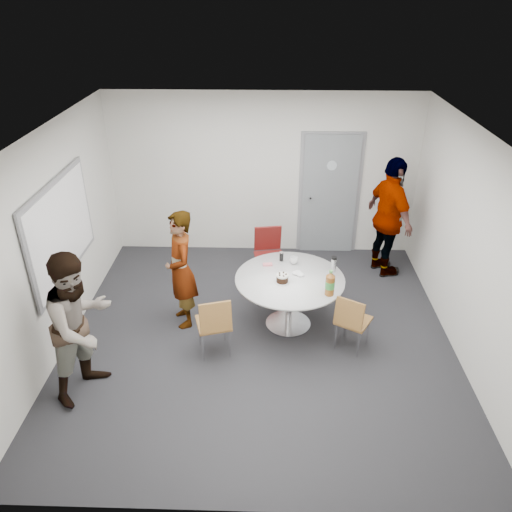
{
  "coord_description": "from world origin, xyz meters",
  "views": [
    {
      "loc": [
        0.11,
        -5.28,
        4.14
      ],
      "look_at": [
        -0.05,
        0.25,
        1.08
      ],
      "focal_mm": 35.0,
      "sensor_mm": 36.0,
      "label": 1
    }
  ],
  "objects_px": {
    "table": "(292,285)",
    "person_main": "(181,270)",
    "chair_near_left": "(214,322)",
    "chair_near_right": "(351,319)",
    "chair_far": "(269,250)",
    "person_left": "(81,325)",
    "door": "(329,195)",
    "person_right": "(389,218)",
    "whiteboard": "(61,229)"
  },
  "relations": [
    {
      "from": "whiteboard",
      "to": "person_left",
      "type": "relative_size",
      "value": 1.08
    },
    {
      "from": "chair_near_right",
      "to": "person_main",
      "type": "xyz_separation_m",
      "value": [
        -2.18,
        0.55,
        0.34
      ]
    },
    {
      "from": "chair_near_right",
      "to": "door",
      "type": "bearing_deg",
      "value": 121.69
    },
    {
      "from": "door",
      "to": "person_main",
      "type": "relative_size",
      "value": 1.29
    },
    {
      "from": "table",
      "to": "chair_near_right",
      "type": "distance_m",
      "value": 0.89
    },
    {
      "from": "table",
      "to": "person_main",
      "type": "distance_m",
      "value": 1.47
    },
    {
      "from": "person_left",
      "to": "person_right",
      "type": "height_order",
      "value": "person_right"
    },
    {
      "from": "table",
      "to": "chair_near_right",
      "type": "relative_size",
      "value": 1.79
    },
    {
      "from": "whiteboard",
      "to": "person_right",
      "type": "bearing_deg",
      "value": 19.3
    },
    {
      "from": "person_main",
      "to": "person_left",
      "type": "xyz_separation_m",
      "value": [
        -0.87,
        -1.31,
        0.06
      ]
    },
    {
      "from": "table",
      "to": "person_left",
      "type": "height_order",
      "value": "person_left"
    },
    {
      "from": "person_main",
      "to": "person_right",
      "type": "xyz_separation_m",
      "value": [
        2.99,
        1.43,
        0.14
      ]
    },
    {
      "from": "chair_near_right",
      "to": "chair_far",
      "type": "relative_size",
      "value": 0.89
    },
    {
      "from": "table",
      "to": "chair_far",
      "type": "height_order",
      "value": "table"
    },
    {
      "from": "chair_near_right",
      "to": "person_right",
      "type": "distance_m",
      "value": 2.19
    },
    {
      "from": "whiteboard",
      "to": "person_right",
      "type": "distance_m",
      "value": 4.7
    },
    {
      "from": "table",
      "to": "person_right",
      "type": "bearing_deg",
      "value": 44.07
    },
    {
      "from": "door",
      "to": "person_right",
      "type": "relative_size",
      "value": 1.11
    },
    {
      "from": "person_main",
      "to": "door",
      "type": "bearing_deg",
      "value": 114.32
    },
    {
      "from": "door",
      "to": "chair_far",
      "type": "relative_size",
      "value": 2.35
    },
    {
      "from": "person_right",
      "to": "whiteboard",
      "type": "bearing_deg",
      "value": 89.43
    },
    {
      "from": "person_left",
      "to": "chair_far",
      "type": "bearing_deg",
      "value": -13.28
    },
    {
      "from": "person_left",
      "to": "chair_near_right",
      "type": "bearing_deg",
      "value": -49.22
    },
    {
      "from": "whiteboard",
      "to": "chair_near_right",
      "type": "height_order",
      "value": "whiteboard"
    },
    {
      "from": "chair_near_left",
      "to": "person_main",
      "type": "bearing_deg",
      "value": 109.24
    },
    {
      "from": "chair_near_left",
      "to": "person_left",
      "type": "xyz_separation_m",
      "value": [
        -1.37,
        -0.6,
        0.37
      ]
    },
    {
      "from": "chair_near_right",
      "to": "person_right",
      "type": "bearing_deg",
      "value": 98.57
    },
    {
      "from": "chair_near_left",
      "to": "chair_far",
      "type": "relative_size",
      "value": 0.94
    },
    {
      "from": "table",
      "to": "door",
      "type": "bearing_deg",
      "value": 73.03
    },
    {
      "from": "chair_near_left",
      "to": "person_right",
      "type": "distance_m",
      "value": 3.31
    },
    {
      "from": "door",
      "to": "whiteboard",
      "type": "bearing_deg",
      "value": -147.34
    },
    {
      "from": "chair_near_right",
      "to": "person_left",
      "type": "distance_m",
      "value": 3.17
    },
    {
      "from": "chair_far",
      "to": "chair_near_left",
      "type": "bearing_deg",
      "value": 60.64
    },
    {
      "from": "chair_far",
      "to": "person_main",
      "type": "distance_m",
      "value": 1.6
    },
    {
      "from": "person_main",
      "to": "person_left",
      "type": "relative_size",
      "value": 0.93
    },
    {
      "from": "chair_near_right",
      "to": "person_main",
      "type": "distance_m",
      "value": 2.28
    },
    {
      "from": "person_main",
      "to": "person_right",
      "type": "height_order",
      "value": "person_right"
    },
    {
      "from": "chair_far",
      "to": "person_left",
      "type": "distance_m",
      "value": 3.15
    },
    {
      "from": "whiteboard",
      "to": "person_right",
      "type": "xyz_separation_m",
      "value": [
        4.41,
        1.54,
        -0.49
      ]
    },
    {
      "from": "table",
      "to": "person_main",
      "type": "xyz_separation_m",
      "value": [
        -1.46,
        0.05,
        0.17
      ]
    },
    {
      "from": "table",
      "to": "chair_near_left",
      "type": "height_order",
      "value": "table"
    },
    {
      "from": "table",
      "to": "person_main",
      "type": "height_order",
      "value": "person_main"
    },
    {
      "from": "chair_near_left",
      "to": "chair_near_right",
      "type": "relative_size",
      "value": 1.06
    },
    {
      "from": "whiteboard",
      "to": "person_main",
      "type": "xyz_separation_m",
      "value": [
        1.42,
        0.12,
        -0.63
      ]
    },
    {
      "from": "person_main",
      "to": "table",
      "type": "bearing_deg",
      "value": 66.96
    },
    {
      "from": "door",
      "to": "chair_near_right",
      "type": "relative_size",
      "value": 2.65
    },
    {
      "from": "person_right",
      "to": "person_main",
      "type": "bearing_deg",
      "value": 95.62
    },
    {
      "from": "whiteboard",
      "to": "door",
      "type": "bearing_deg",
      "value": 32.66
    },
    {
      "from": "chair_near_right",
      "to": "person_left",
      "type": "relative_size",
      "value": 0.45
    },
    {
      "from": "chair_near_left",
      "to": "person_right",
      "type": "relative_size",
      "value": 0.44
    }
  ]
}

